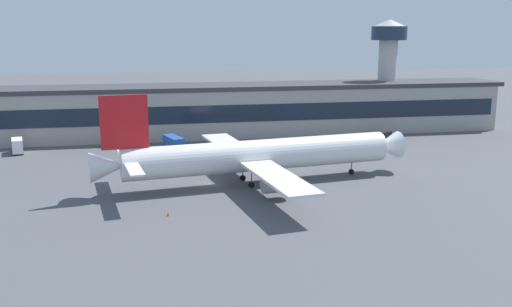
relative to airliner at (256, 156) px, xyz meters
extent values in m
plane|color=#4C4F54|center=(-9.27, 1.03, -5.52)|extent=(600.00, 600.00, 0.00)
cube|color=#9E9993|center=(-9.27, 53.02, 0.99)|extent=(180.25, 16.42, 13.02)
cube|color=#38383D|center=(-9.27, 53.02, 8.10)|extent=(183.86, 16.75, 1.20)
cube|color=#192333|center=(-9.27, 44.76, 1.64)|extent=(176.65, 0.16, 4.69)
cylinder|color=white|center=(0.89, 0.13, 0.02)|extent=(53.08, 13.48, 6.00)
cone|color=white|center=(28.78, 4.16, 0.02)|extent=(6.16, 6.41, 5.70)
cone|color=white|center=(-27.29, -3.94, 0.02)|extent=(7.30, 6.29, 5.40)
cube|color=red|center=(-24.22, -3.50, 7.82)|extent=(8.38, 1.70, 9.60)
cube|color=white|center=(-24.67, 3.10, 0.92)|extent=(3.92, 11.03, 0.30)
cube|color=white|center=(-22.79, -9.96, 0.92)|extent=(3.92, 11.03, 0.30)
cube|color=white|center=(-3.21, 14.56, -0.58)|extent=(9.33, 24.36, 0.50)
cube|color=white|center=(1.04, -14.87, -0.58)|extent=(9.33, 24.36, 0.50)
cylinder|color=#99999E|center=(-1.71, 11.18, -2.63)|extent=(5.37, 3.97, 3.30)
cylinder|color=#99999E|center=(1.52, -11.21, -2.63)|extent=(5.37, 3.97, 3.30)
cylinder|color=black|center=(20.74, 3.00, -4.97)|extent=(1.16, 0.65, 1.10)
cylinder|color=slate|center=(20.74, 3.00, -3.43)|extent=(0.24, 0.24, 2.55)
cylinder|color=black|center=(-2.10, 2.42, -4.97)|extent=(1.16, 0.65, 1.10)
cylinder|color=slate|center=(-2.10, 2.42, -3.43)|extent=(0.24, 0.24, 2.55)
cylinder|color=black|center=(-1.33, -2.92, -4.97)|extent=(1.16, 0.65, 1.10)
cylinder|color=slate|center=(-1.33, -2.92, -3.43)|extent=(0.24, 0.24, 2.55)
cylinder|color=#B7B7B2|center=(51.14, 56.31, 7.57)|extent=(5.53, 5.53, 26.19)
cylinder|color=#1E2D42|center=(51.14, 56.31, 22.67)|extent=(10.51, 10.51, 4.00)
cone|color=#A5A5A5|center=(51.14, 56.31, 25.67)|extent=(9.46, 9.46, 2.00)
cube|color=white|center=(-51.24, 37.67, -3.57)|extent=(3.59, 6.37, 3.20)
cube|color=black|center=(-50.90, 36.05, -2.93)|extent=(2.59, 2.51, 0.80)
cylinder|color=black|center=(-49.75, 35.84, -5.17)|extent=(0.44, 0.75, 0.70)
cylinder|color=black|center=(-51.86, 35.39, -5.17)|extent=(0.44, 0.75, 0.70)
cylinder|color=black|center=(-50.62, 39.95, -5.17)|extent=(0.44, 0.75, 0.70)
cylinder|color=black|center=(-52.73, 39.50, -5.17)|extent=(0.44, 0.75, 0.70)
cube|color=black|center=(28.32, 33.74, -4.47)|extent=(2.81, 4.91, 1.40)
cube|color=black|center=(28.26, 32.42, -4.19)|extent=(2.47, 1.79, 0.35)
cylinder|color=black|center=(29.41, 32.00, -5.17)|extent=(0.33, 0.71, 0.70)
cylinder|color=black|center=(27.07, 32.11, -5.17)|extent=(0.33, 0.71, 0.70)
cylinder|color=black|center=(29.56, 35.36, -5.17)|extent=(0.33, 0.71, 0.70)
cylinder|color=black|center=(27.22, 35.47, -5.17)|extent=(0.33, 0.71, 0.70)
cube|color=yellow|center=(-28.13, 40.81, -4.37)|extent=(6.68, 3.30, 1.60)
cube|color=black|center=(-26.41, 40.44, -4.05)|extent=(2.58, 2.27, 0.40)
cylinder|color=black|center=(-25.75, 41.22, -5.17)|extent=(0.75, 0.44, 0.70)
cylinder|color=black|center=(-26.13, 39.46, -5.17)|extent=(0.75, 0.44, 0.70)
cylinder|color=black|center=(-30.13, 42.16, -5.17)|extent=(0.75, 0.44, 0.70)
cylinder|color=black|center=(-30.51, 40.40, -5.17)|extent=(0.75, 0.44, 0.70)
cube|color=#2651A5|center=(-14.05, 34.79, -3.67)|extent=(5.17, 8.85, 3.00)
cube|color=black|center=(-13.37, 32.59, -3.07)|extent=(3.33, 3.57, 0.75)
cylinder|color=black|center=(-11.98, 32.36, -5.17)|extent=(0.49, 0.76, 0.70)
cylinder|color=black|center=(-14.38, 31.61, -5.17)|extent=(0.49, 0.76, 0.70)
cylinder|color=black|center=(-13.72, 37.98, -5.17)|extent=(0.49, 0.76, 0.70)
cylinder|color=black|center=(-16.13, 37.23, -5.17)|extent=(0.49, 0.76, 0.70)
cube|color=black|center=(43.49, 38.79, -4.42)|extent=(4.75, 3.90, 1.50)
cube|color=black|center=(42.45, 38.16, -4.12)|extent=(2.22, 2.29, 0.38)
cylinder|color=black|center=(42.61, 37.26, -5.17)|extent=(0.75, 0.62, 0.70)
cylinder|color=black|center=(41.73, 38.73, -5.17)|extent=(0.75, 0.62, 0.70)
cylinder|color=black|center=(45.25, 38.85, -5.17)|extent=(0.75, 0.62, 0.70)
cylinder|color=black|center=(44.37, 40.31, -5.17)|extent=(0.75, 0.62, 0.70)
cone|color=#F2590C|center=(-17.51, -16.91, -5.17)|extent=(0.57, 0.57, 0.72)
camera|label=1|loc=(-20.16, -104.94, 23.80)|focal=39.90mm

